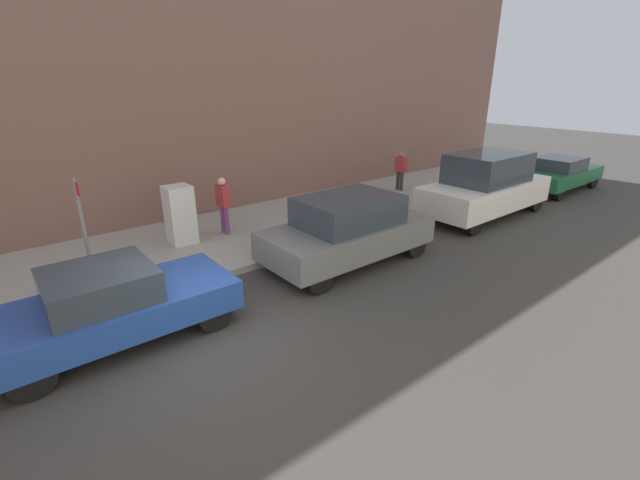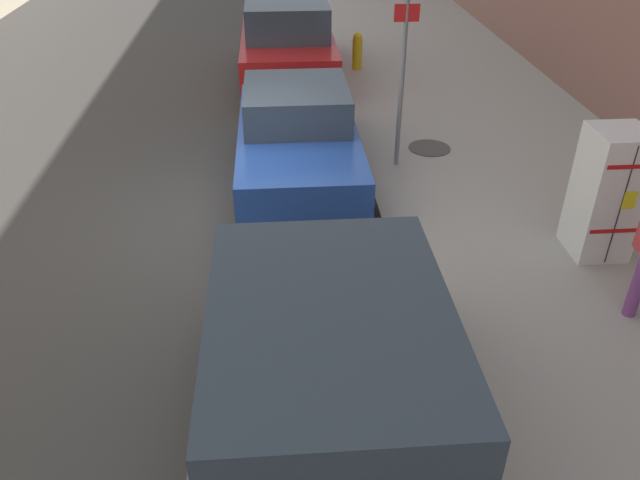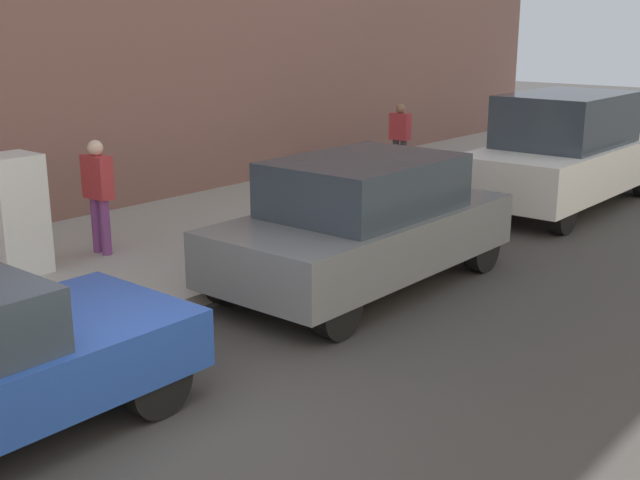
% 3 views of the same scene
% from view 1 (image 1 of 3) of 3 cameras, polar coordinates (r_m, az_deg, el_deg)
% --- Properties ---
extents(ground_plane, '(80.00, 80.00, 0.00)m').
position_cam_1_polar(ground_plane, '(8.22, -14.49, -12.67)').
color(ground_plane, '#383533').
extents(sidewalk_slab, '(4.64, 44.00, 0.17)m').
position_cam_1_polar(sidewalk_slab, '(11.93, -23.58, -2.44)').
color(sidewalk_slab, '#9E998E').
rests_on(sidewalk_slab, ground).
extents(building_facade_near, '(1.56, 39.60, 9.68)m').
position_cam_1_polar(building_facade_near, '(14.14, -30.33, 19.81)').
color(building_facade_near, '#7F564C').
rests_on(building_facade_near, ground).
extents(discarded_refrigerator, '(0.64, 0.69, 1.59)m').
position_cam_1_polar(discarded_refrigerator, '(12.20, -18.17, 3.21)').
color(discarded_refrigerator, white).
rests_on(discarded_refrigerator, sidewalk_slab).
extents(manhole_cover, '(0.70, 0.70, 0.02)m').
position_cam_1_polar(manhole_cover, '(10.58, -31.26, -6.22)').
color(manhole_cover, '#47443F').
rests_on(manhole_cover, sidewalk_slab).
extents(street_sign_post, '(0.36, 0.07, 2.53)m').
position_cam_1_polar(street_sign_post, '(9.52, -28.83, 0.68)').
color(street_sign_post, slate).
rests_on(street_sign_post, sidewalk_slab).
extents(pedestrian_walking_far, '(0.48, 0.22, 1.65)m').
position_cam_1_polar(pedestrian_walking_far, '(12.58, -12.77, 5.00)').
color(pedestrian_walking_far, '#7A3D7F').
rests_on(pedestrian_walking_far, sidewalk_slab).
extents(pedestrian_standing_near, '(0.44, 0.22, 1.53)m').
position_cam_1_polar(pedestrian_standing_near, '(17.58, 10.67, 9.33)').
color(pedestrian_standing_near, '#333338').
rests_on(pedestrian_standing_near, sidewalk_slab).
extents(parked_hatchback_blue, '(1.78, 4.06, 1.43)m').
position_cam_1_polar(parked_hatchback_blue, '(8.40, -25.86, -7.75)').
color(parked_hatchback_blue, '#23479E').
rests_on(parked_hatchback_blue, ground).
extents(parked_suv_gray, '(1.98, 4.42, 1.74)m').
position_cam_1_polar(parked_suv_gray, '(10.73, 3.74, 1.43)').
color(parked_suv_gray, slate).
rests_on(parked_suv_gray, ground).
extents(parked_van_white, '(2.02, 5.05, 2.14)m').
position_cam_1_polar(parked_van_white, '(15.46, 21.22, 6.78)').
color(parked_van_white, silver).
rests_on(parked_van_white, ground).
extents(parked_sedan_green, '(1.80, 4.43, 1.41)m').
position_cam_1_polar(parked_sedan_green, '(20.50, 29.23, 7.80)').
color(parked_sedan_green, '#1E6038').
rests_on(parked_sedan_green, ground).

